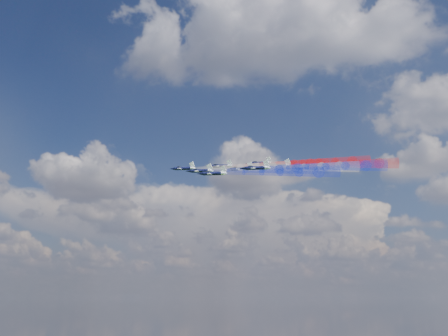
% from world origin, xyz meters
% --- Properties ---
extents(jet_lead, '(12.58, 11.12, 6.23)m').
position_xyz_m(jet_lead, '(-7.27, 1.77, 132.24)').
color(jet_lead, black).
extents(trail_lead, '(35.11, 11.19, 7.61)m').
position_xyz_m(trail_lead, '(14.57, -2.50, 130.27)').
color(trail_lead, white).
extents(jet_inner_left, '(12.58, 11.12, 6.23)m').
position_xyz_m(jet_inner_left, '(2.02, -7.40, 128.63)').
color(jet_inner_left, black).
extents(trail_inner_left, '(35.11, 11.19, 7.61)m').
position_xyz_m(trail_inner_left, '(23.86, -11.67, 126.65)').
color(trail_inner_left, '#182BD1').
extents(jet_inner_right, '(12.58, 11.12, 6.23)m').
position_xyz_m(jet_inner_right, '(4.50, 8.82, 134.06)').
color(jet_inner_right, black).
extents(trail_inner_right, '(35.11, 11.19, 7.61)m').
position_xyz_m(trail_inner_right, '(26.34, 4.54, 132.09)').
color(trail_inner_right, red).
extents(jet_outer_left, '(12.58, 11.12, 6.23)m').
position_xyz_m(jet_outer_left, '(9.28, -17.06, 125.07)').
color(jet_outer_left, black).
extents(trail_outer_left, '(35.11, 11.19, 7.61)m').
position_xyz_m(trail_outer_left, '(31.11, -21.34, 123.09)').
color(trail_outer_left, '#182BD1').
extents(jet_center_third, '(12.58, 11.12, 6.23)m').
position_xyz_m(jet_center_third, '(14.46, -1.19, 129.99)').
color(jet_center_third, black).
extents(trail_center_third, '(35.11, 11.19, 7.61)m').
position_xyz_m(trail_center_third, '(36.30, -5.46, 128.01)').
color(trail_center_third, white).
extents(jet_outer_right, '(12.58, 11.12, 6.23)m').
position_xyz_m(jet_outer_right, '(18.08, 13.91, 135.48)').
color(jet_outer_right, black).
extents(trail_outer_right, '(35.11, 11.19, 7.61)m').
position_xyz_m(trail_outer_right, '(39.92, 9.63, 133.50)').
color(trail_outer_right, red).
extents(jet_rear_left, '(12.58, 11.12, 6.23)m').
position_xyz_m(jet_rear_left, '(22.19, -13.14, 126.92)').
color(jet_rear_left, black).
extents(trail_rear_left, '(35.11, 11.19, 7.61)m').
position_xyz_m(trail_rear_left, '(44.03, -17.42, 124.95)').
color(trail_rear_left, '#182BD1').
extents(jet_rear_right, '(12.58, 11.12, 6.23)m').
position_xyz_m(jet_rear_right, '(26.40, 3.85, 131.49)').
color(jet_rear_right, black).
extents(trail_rear_right, '(35.11, 11.19, 7.61)m').
position_xyz_m(trail_rear_right, '(48.24, -0.43, 129.51)').
color(trail_rear_right, red).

